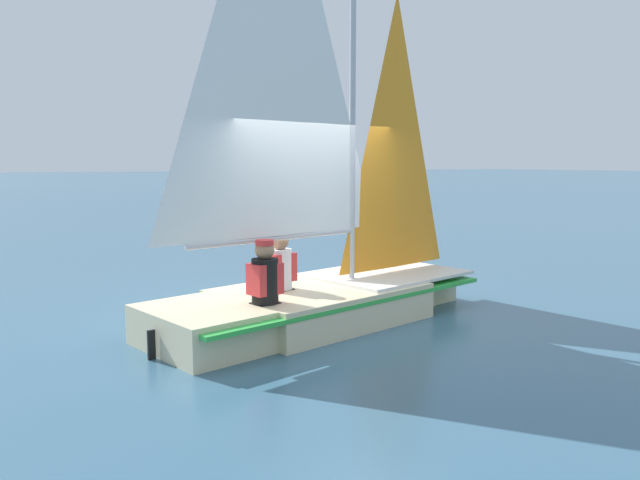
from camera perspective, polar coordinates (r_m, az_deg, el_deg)
The scene contains 4 objects.
ground_plane at distance 8.06m, azimuth 0.00°, elevation -7.39°, with size 260.00×260.00×0.00m, color #38607A.
sailboat_main at distance 7.85m, azimuth -0.28°, elevation -1.44°, with size 4.78×2.71×6.13m.
sailor_helm at distance 7.76m, azimuth -3.66°, elevation -3.28°, with size 0.39×0.36×1.16m.
sailor_crew at distance 7.02m, azimuth -5.05°, elevation -4.32°, with size 0.39×0.36×1.16m.
Camera 1 is at (-3.75, -6.84, 2.02)m, focal length 35.00 mm.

